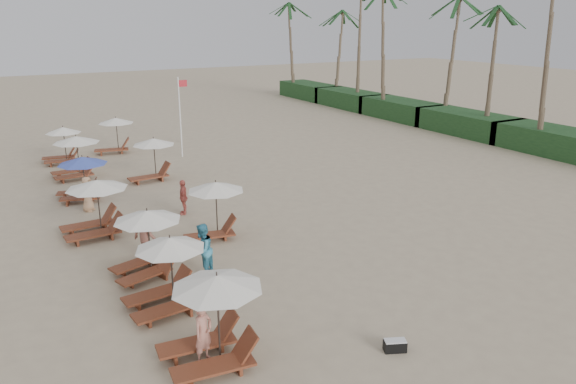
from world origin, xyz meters
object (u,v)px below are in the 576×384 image
lounger_station_1 (164,277)px  beachgoer_near (203,333)px  lounger_station_2 (143,242)px  lounger_station_0 (209,322)px  lounger_station_3 (92,209)px  beachgoer_far_a (183,197)px  beachgoer_mid_a (202,250)px  lounger_station_5 (74,157)px  inland_station_1 (151,157)px  beachgoer_far_b (88,194)px  lounger_station_6 (61,146)px  inland_station_2 (114,133)px  inland_station_0 (213,205)px  duffel_bag (395,345)px  flag_pole_near (180,113)px  lounger_station_4 (80,177)px  beachgoer_mid_b (146,234)px

lounger_station_1 → beachgoer_near: bearing=-89.2°
lounger_station_2 → lounger_station_0: bearing=-89.6°
lounger_station_3 → beachgoer_far_a: lounger_station_3 is taller
beachgoer_far_a → lounger_station_2: bearing=-6.5°
lounger_station_2 → beachgoer_far_a: size_ratio=1.61×
lounger_station_1 → beachgoer_mid_a: size_ratio=1.39×
lounger_station_5 → inland_station_1: size_ratio=0.97×
beachgoer_far_b → lounger_station_2: bearing=-140.8°
inland_station_1 → lounger_station_6: bearing=119.6°
lounger_station_6 → inland_station_2: 3.54m
beachgoer_near → inland_station_0: bearing=38.4°
beachgoer_near → inland_station_1: bearing=50.3°
lounger_station_0 → lounger_station_1: (-0.15, 3.20, -0.11)m
lounger_station_2 → beachgoer_mid_a: 1.97m
lounger_station_3 → duffel_bag: (5.17, -12.17, -0.94)m
lounger_station_0 → beachgoer_mid_a: lounger_station_0 is taller
inland_station_2 → beachgoer_near: bearing=-97.7°
lounger_station_1 → inland_station_1: inland_station_1 is taller
beachgoer_far_a → flag_pole_near: flag_pole_near is taller
lounger_station_5 → beachgoer_near: (-0.06, -19.29, -0.39)m
lounger_station_6 → duffel_bag: bearing=-79.8°
lounger_station_1 → beachgoer_far_a: 8.39m
lounger_station_2 → beachgoer_near: lounger_station_2 is taller
inland_station_1 → inland_station_2: same height
beachgoer_near → duffel_bag: (4.46, -2.04, -0.63)m
lounger_station_5 → beachgoer_far_b: lounger_station_5 is taller
lounger_station_2 → lounger_station_1: bearing=-92.4°
inland_station_0 → lounger_station_5: bearing=105.5°
inland_station_0 → inland_station_1: (0.22, 9.22, -0.07)m
lounger_station_4 → inland_station_1: (3.87, 1.57, 0.18)m
lounger_station_5 → inland_station_1: lounger_station_5 is taller
lounger_station_5 → inland_station_0: bearing=-74.5°
duffel_bag → lounger_station_0: bearing=156.5°
lounger_station_0 → beachgoer_far_b: bearing=92.0°
lounger_station_2 → inland_station_2: size_ratio=0.89×
beachgoer_mid_a → beachgoer_far_a: beachgoer_mid_a is taller
inland_station_2 → flag_pole_near: bearing=-42.1°
inland_station_0 → lounger_station_1: bearing=-127.1°
lounger_station_3 → inland_station_2: size_ratio=0.97×
inland_station_1 → duffel_bag: 18.82m
lounger_station_6 → beachgoer_near: bearing=-89.8°
beachgoer_mid_b → flag_pole_near: 15.40m
inland_station_2 → beachgoer_far_a: inland_station_2 is taller
lounger_station_0 → inland_station_2: 24.54m
lounger_station_3 → lounger_station_6: lounger_station_3 is taller
lounger_station_0 → duffel_bag: 4.84m
inland_station_0 → beachgoer_mid_a: bearing=-118.6°
beachgoer_near → beachgoer_mid_a: bearing=41.5°
lounger_station_1 → duffel_bag: 6.85m
inland_station_0 → flag_pole_near: (3.42, 13.57, 1.34)m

